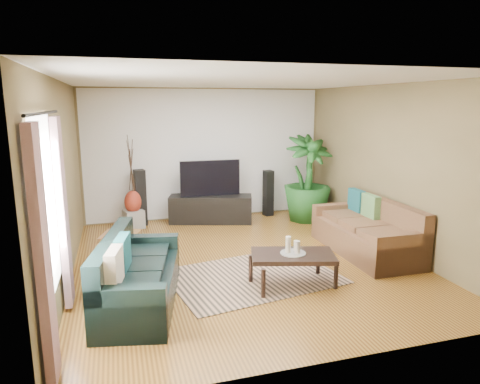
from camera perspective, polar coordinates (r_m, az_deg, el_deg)
name	(u,v)px	position (r m, az deg, el deg)	size (l,w,h in m)	color
floor	(244,261)	(6.69, 0.49, -9.18)	(5.50, 5.50, 0.00)	olive
ceiling	(244,81)	(6.26, 0.53, 14.59)	(5.50, 5.50, 0.00)	white
wall_back	(206,154)	(8.98, -4.59, 5.06)	(5.00, 5.00, 0.00)	brown
wall_front	(334,224)	(3.85, 12.47, -4.21)	(5.00, 5.00, 0.00)	brown
wall_left	(63,184)	(6.11, -22.55, 1.05)	(5.50, 5.50, 0.00)	brown
wall_right	(389,168)	(7.45, 19.29, 3.06)	(5.50, 5.50, 0.00)	brown
backwall_panel	(206,154)	(8.97, -4.58, 5.05)	(4.90, 4.90, 0.00)	white
window_pane	(47,208)	(4.54, -24.39, -1.90)	(1.80, 1.80, 0.00)	white
curtain_near	(43,258)	(3.89, -24.82, -7.97)	(0.08, 0.35, 2.20)	gray
curtain_far	(63,213)	(5.32, -22.56, -2.65)	(0.08, 0.35, 2.20)	gray
curtain_rod	(43,113)	(4.43, -24.74, 9.54)	(0.03, 0.03, 1.90)	black
sofa_left	(140,271)	(5.34, -13.22, -10.18)	(1.87, 0.80, 0.85)	black
sofa_right	(365,227)	(7.23, 16.37, -4.51)	(2.05, 0.92, 0.85)	brown
area_rug	(253,276)	(6.13, 1.76, -11.16)	(2.27, 1.60, 0.01)	tan
coffee_table	(293,269)	(5.82, 7.03, -10.22)	(1.09, 0.59, 0.44)	black
candle_tray	(293,253)	(5.74, 7.09, -8.09)	(0.34, 0.34, 0.01)	gray
candle_tall	(288,244)	(5.70, 6.44, -6.96)	(0.07, 0.07, 0.22)	beige
candle_mid	(297,247)	(5.69, 7.65, -7.30)	(0.07, 0.07, 0.17)	beige
candle_short	(296,246)	(5.79, 7.51, -7.11)	(0.07, 0.07, 0.14)	white
tv_stand	(211,209)	(8.74, -3.92, -2.27)	(1.66, 0.50, 0.55)	black
television	(210,178)	(8.63, -4.01, 1.87)	(1.22, 0.07, 0.72)	black
speaker_left	(140,198)	(8.69, -13.15, -0.74)	(0.20, 0.22, 1.12)	black
speaker_right	(268,193)	(9.23, 3.78, -0.14)	(0.18, 0.20, 0.98)	black
potted_plant	(307,178)	(8.87, 8.94, 1.81)	(0.99, 0.99, 1.76)	#194C1A
plant_pot	(306,214)	(9.03, 8.79, -2.91)	(0.33, 0.33, 0.25)	black
pedestal	(134,219)	(8.61, -13.98, -3.50)	(0.35, 0.35, 0.35)	gray
vase	(133,202)	(8.53, -14.09, -1.31)	(0.32, 0.32, 0.45)	maroon
side_table	(121,251)	(6.57, -15.60, -7.57)	(0.50, 0.50, 0.53)	brown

